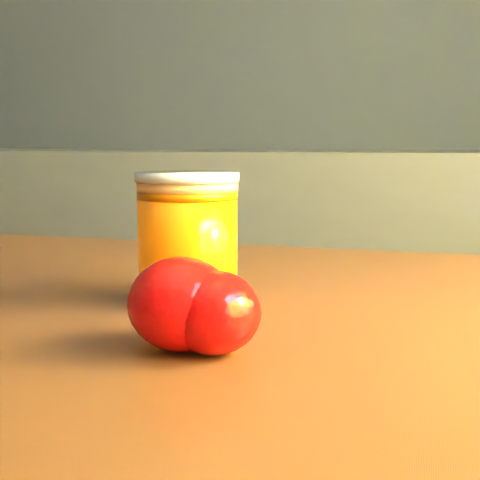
% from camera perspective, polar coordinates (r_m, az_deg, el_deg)
% --- Properties ---
extents(kitchen_counter, '(3.15, 0.60, 0.90)m').
position_cam_1_polar(kitchen_counter, '(2.09, -12.91, -4.92)').
color(kitchen_counter, '#4F4F54').
rests_on(kitchen_counter, ground).
extents(table, '(1.06, 0.75, 0.79)m').
position_cam_1_polar(table, '(0.54, 3.44, -17.57)').
color(table, brown).
rests_on(table, ground).
extents(juice_glass, '(0.09, 0.09, 0.11)m').
position_cam_1_polar(juice_glass, '(0.56, -4.46, 0.07)').
color(juice_glass, '#FF6505').
rests_on(juice_glass, table).
extents(orange_front, '(0.06, 0.06, 0.05)m').
position_cam_1_polar(orange_front, '(0.43, -2.24, -6.20)').
color(orange_front, '#ED0C04').
rests_on(orange_front, table).
extents(orange_back, '(0.08, 0.08, 0.06)m').
position_cam_1_polar(orange_back, '(0.44, -5.05, -5.44)').
color(orange_back, '#ED0C04').
rests_on(orange_back, table).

